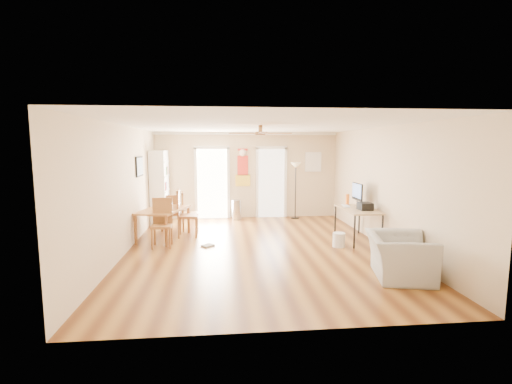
{
  "coord_description": "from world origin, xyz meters",
  "views": [
    {
      "loc": [
        -0.79,
        -7.51,
        2.18
      ],
      "look_at": [
        0.0,
        0.6,
        1.15
      ],
      "focal_mm": 25.48,
      "sensor_mm": 36.0,
      "label": 1
    }
  ],
  "objects": [
    {
      "name": "wastebasket_a",
      "position": [
        1.75,
        -0.01,
        0.15
      ],
      "size": [
        0.29,
        0.29,
        0.31
      ],
      "primitive_type": "cylinder",
      "rotation": [
        0.0,
        0.0,
        0.1
      ],
      "color": "silver",
      "rests_on": "floor"
    },
    {
      "name": "dining_chair_right_b",
      "position": [
        -1.6,
        1.25,
        0.57
      ],
      "size": [
        0.48,
        0.48,
        1.13
      ],
      "primitive_type": null,
      "rotation": [
        0.0,
        0.0,
        1.6
      ],
      "color": "#A66B35",
      "rests_on": "floor"
    },
    {
      "name": "wall_left",
      "position": [
        -2.75,
        0.0,
        1.3
      ],
      "size": [
        0.04,
        7.0,
        2.6
      ],
      "primitive_type": null,
      "color": "beige",
      "rests_on": "floor"
    },
    {
      "name": "kitchen_doorway",
      "position": [
        -1.05,
        3.48,
        1.05
      ],
      "size": [
        0.9,
        0.1,
        2.1
      ],
      "primitive_type": null,
      "color": "white",
      "rests_on": "wall_back"
    },
    {
      "name": "framed_poster",
      "position": [
        -2.73,
        1.4,
        1.7
      ],
      "size": [
        0.04,
        0.66,
        0.48
      ],
      "primitive_type": "cube",
      "color": "black",
      "rests_on": "wall_left"
    },
    {
      "name": "computer_desk",
      "position": [
        2.35,
        0.49,
        0.37
      ],
      "size": [
        0.7,
        1.4,
        0.75
      ],
      "primitive_type": null,
      "color": "tan",
      "rests_on": "floor"
    },
    {
      "name": "ac_grille",
      "position": [
        2.05,
        3.47,
        1.7
      ],
      "size": [
        0.5,
        0.04,
        0.6
      ],
      "primitive_type": "cube",
      "color": "white",
      "rests_on": "wall_back"
    },
    {
      "name": "wall_back",
      "position": [
        0.0,
        3.5,
        1.3
      ],
      "size": [
        5.5,
        0.04,
        2.6
      ],
      "primitive_type": null,
      "color": "beige",
      "rests_on": "floor"
    },
    {
      "name": "dining_table",
      "position": [
        -2.15,
        1.11,
        0.35
      ],
      "size": [
        1.22,
        1.6,
        0.71
      ],
      "primitive_type": null,
      "rotation": [
        0.0,
        0.0,
        -0.29
      ],
      "color": "#A16D33",
      "rests_on": "floor"
    },
    {
      "name": "keyboard",
      "position": [
        2.2,
        0.87,
        0.76
      ],
      "size": [
        0.21,
        0.46,
        0.02
      ],
      "primitive_type": "cube",
      "rotation": [
        0.0,
        0.0,
        -0.15
      ],
      "color": "silver",
      "rests_on": "computer_desk"
    },
    {
      "name": "trash_can",
      "position": [
        -0.33,
        3.16,
        0.3
      ],
      "size": [
        0.33,
        0.33,
        0.6
      ],
      "primitive_type": "cylinder",
      "rotation": [
        0.0,
        0.0,
        -0.21
      ],
      "color": "#AEAEB0",
      "rests_on": "floor"
    },
    {
      "name": "ceiling",
      "position": [
        0.0,
        0.0,
        2.6
      ],
      "size": [
        5.5,
        7.0,
        0.0
      ],
      "primitive_type": null,
      "color": "silver",
      "rests_on": "floor"
    },
    {
      "name": "torchiere_lamp",
      "position": [
        1.45,
        3.18,
        0.85
      ],
      "size": [
        0.41,
        0.41,
        1.7
      ],
      "primitive_type": null,
      "rotation": [
        0.0,
        0.0,
        0.35
      ],
      "color": "black",
      "rests_on": "floor"
    },
    {
      "name": "imac",
      "position": [
        2.47,
        0.85,
        1.03
      ],
      "size": [
        0.25,
        0.59,
        0.55
      ],
      "primitive_type": null,
      "rotation": [
        0.0,
        0.0,
        -0.3
      ],
      "color": "black",
      "rests_on": "computer_desk"
    },
    {
      "name": "ceiling_fan",
      "position": [
        0.0,
        -0.3,
        2.43
      ],
      "size": [
        1.24,
        1.24,
        0.2
      ],
      "primitive_type": null,
      "color": "#593819",
      "rests_on": "ceiling"
    },
    {
      "name": "wall_right",
      "position": [
        2.75,
        0.0,
        1.3
      ],
      "size": [
        0.04,
        7.0,
        2.6
      ],
      "primitive_type": null,
      "color": "beige",
      "rests_on": "floor"
    },
    {
      "name": "orange_bottle",
      "position": [
        2.3,
        1.04,
        0.88
      ],
      "size": [
        0.11,
        0.11,
        0.27
      ],
      "primitive_type": "cylinder",
      "rotation": [
        0.0,
        0.0,
        0.32
      ],
      "color": "orange",
      "rests_on": "computer_desk"
    },
    {
      "name": "dining_chair_far",
      "position": [
        -2.05,
        2.1,
        0.46
      ],
      "size": [
        0.43,
        0.43,
        0.92
      ],
      "primitive_type": null,
      "rotation": [
        0.0,
        0.0,
        3.3
      ],
      "color": "#A56C35",
      "rests_on": "floor"
    },
    {
      "name": "floor",
      "position": [
        0.0,
        0.0,
        0.0
      ],
      "size": [
        7.0,
        7.0,
        0.0
      ],
      "primitive_type": "plane",
      "color": "brown",
      "rests_on": "ground"
    },
    {
      "name": "wall_decal",
      "position": [
        -0.13,
        3.48,
        1.55
      ],
      "size": [
        0.46,
        0.03,
        1.1
      ],
      "primitive_type": "cube",
      "color": "red",
      "rests_on": "wall_back"
    },
    {
      "name": "crown_molding",
      "position": [
        0.0,
        0.0,
        2.56
      ],
      "size": [
        5.5,
        7.0,
        0.08
      ],
      "primitive_type": null,
      "color": "white",
      "rests_on": "wall_back"
    },
    {
      "name": "armchair",
      "position": [
        2.15,
        -1.92,
        0.36
      ],
      "size": [
        1.19,
        1.3,
        0.72
      ],
      "primitive_type": "imported",
      "rotation": [
        0.0,
        0.0,
        1.34
      ],
      "color": "#9F9F9A",
      "rests_on": "floor"
    },
    {
      "name": "dining_chair_near",
      "position": [
        -2.08,
        0.35,
        0.52
      ],
      "size": [
        0.44,
        0.44,
        1.05
      ],
      "primitive_type": null,
      "rotation": [
        0.0,
        0.0,
        0.02
      ],
      "color": "#A56335",
      "rests_on": "floor"
    },
    {
      "name": "floor_cloth",
      "position": [
        -1.09,
        0.3,
        0.02
      ],
      "size": [
        0.31,
        0.31,
        0.04
      ],
      "primitive_type": "cube",
      "rotation": [
        0.0,
        0.0,
        0.69
      ],
      "color": "gray",
      "rests_on": "floor"
    },
    {
      "name": "printer",
      "position": [
        2.45,
        0.31,
        0.83
      ],
      "size": [
        0.28,
        0.33,
        0.17
      ],
      "primitive_type": "cube",
      "rotation": [
        0.0,
        0.0,
        0.01
      ],
      "color": "black",
      "rests_on": "computer_desk"
    },
    {
      "name": "bathroom_doorway",
      "position": [
        0.75,
        3.48,
        1.05
      ],
      "size": [
        0.8,
        0.1,
        2.1
      ],
      "primitive_type": null,
      "color": "white",
      "rests_on": "wall_back"
    },
    {
      "name": "wall_front",
      "position": [
        0.0,
        -3.5,
        1.3
      ],
      "size": [
        5.5,
        0.04,
        2.6
      ],
      "primitive_type": null,
      "color": "beige",
      "rests_on": "floor"
    },
    {
      "name": "bookshelf",
      "position": [
        -2.52,
        2.94,
        1.03
      ],
      "size": [
        0.47,
        0.95,
        2.06
      ],
      "primitive_type": null,
      "rotation": [
        0.0,
        0.0,
        0.07
      ],
      "color": "white",
      "rests_on": "floor"
    },
    {
      "name": "dining_chair_right_a",
      "position": [
        -1.6,
        1.89,
        0.5
      ],
      "size": [
        0.46,
        0.46,
        0.99
      ],
      "primitive_type": null,
      "rotation": [
        0.0,
        0.0,
        1.69
      ],
      "color": "#A36934",
      "rests_on": "floor"
    }
  ]
}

